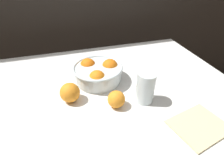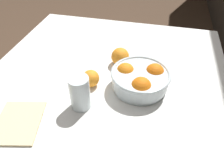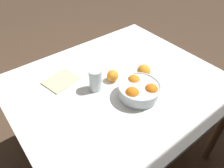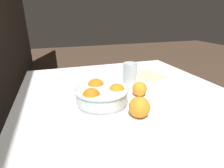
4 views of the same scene
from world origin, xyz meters
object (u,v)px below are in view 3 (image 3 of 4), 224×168
at_px(juice_glass, 95,81).
at_px(orange_loose_front, 113,76).
at_px(fruit_bowl, 139,90).
at_px(orange_loose_near_bowl, 144,71).

height_order(juice_glass, orange_loose_front, juice_glass).
distance_m(fruit_bowl, orange_loose_near_bowl, 0.18).
xyz_separation_m(fruit_bowl, orange_loose_front, (0.03, -0.19, -0.01)).
distance_m(juice_glass, orange_loose_near_bowl, 0.30).
bearing_deg(fruit_bowl, orange_loose_near_bowl, -142.41).
relative_size(fruit_bowl, orange_loose_near_bowl, 2.87).
distance_m(orange_loose_near_bowl, orange_loose_front, 0.19).
xyz_separation_m(orange_loose_near_bowl, orange_loose_front, (0.17, -0.09, -0.01)).
height_order(juice_glass, orange_loose_near_bowl, juice_glass).
distance_m(fruit_bowl, juice_glass, 0.24).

